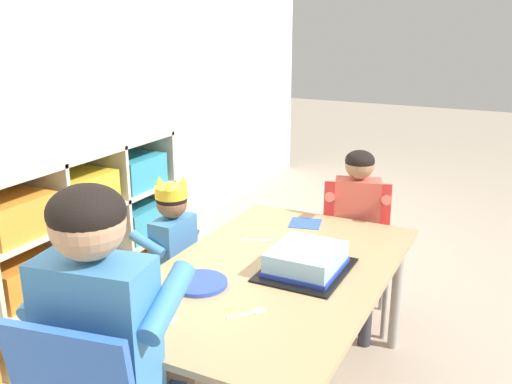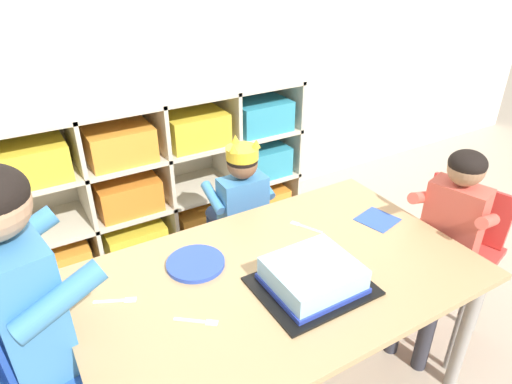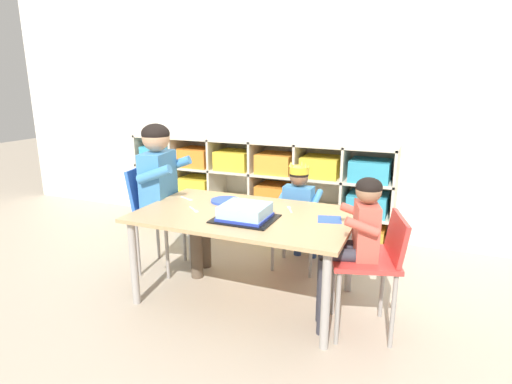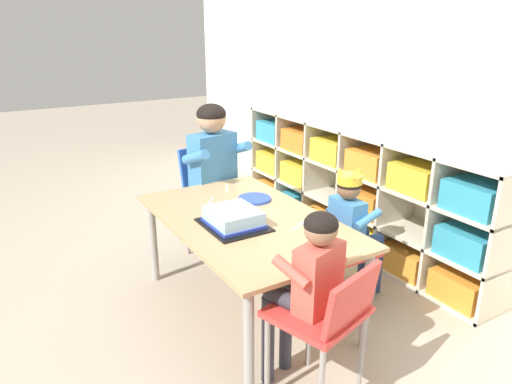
# 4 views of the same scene
# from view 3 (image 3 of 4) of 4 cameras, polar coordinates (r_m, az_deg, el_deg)

# --- Properties ---
(ground) EXTENTS (16.00, 16.00, 0.00)m
(ground) POSITION_cam_3_polar(r_m,az_deg,el_deg) (2.76, -1.47, -14.12)
(ground) COLOR tan
(classroom_back_wall) EXTENTS (6.61, 0.10, 2.67)m
(classroom_back_wall) POSITION_cam_3_polar(r_m,az_deg,el_deg) (3.73, 7.41, 14.72)
(classroom_back_wall) COLOR silver
(classroom_back_wall) RESTS_ON ground
(storage_cubby_shelf) EXTENTS (2.39, 0.37, 0.85)m
(storage_cubby_shelf) POSITION_cam_3_polar(r_m,az_deg,el_deg) (3.75, -0.18, 0.36)
(storage_cubby_shelf) COLOR beige
(storage_cubby_shelf) RESTS_ON ground
(activity_table) EXTENTS (1.30, 0.79, 0.56)m
(activity_table) POSITION_cam_3_polar(r_m,az_deg,el_deg) (2.55, -1.54, -4.17)
(activity_table) COLOR tan
(activity_table) RESTS_ON ground
(classroom_chair_blue) EXTENTS (0.35, 0.33, 0.55)m
(classroom_chair_blue) POSITION_cam_3_polar(r_m,az_deg,el_deg) (2.99, 5.41, -4.75)
(classroom_chair_blue) COLOR red
(classroom_chair_blue) RESTS_ON ground
(child_with_crown) EXTENTS (0.30, 0.31, 0.80)m
(child_with_crown) POSITION_cam_3_polar(r_m,az_deg,el_deg) (3.04, 6.07, -1.39)
(child_with_crown) COLOR #3D7FBC
(child_with_crown) RESTS_ON ground
(classroom_chair_adult_side) EXTENTS (0.36, 0.42, 0.76)m
(classroom_chair_adult_side) POSITION_cam_3_polar(r_m,az_deg,el_deg) (3.07, -13.95, -1.93)
(classroom_chair_adult_side) COLOR blue
(classroom_chair_adult_side) RESTS_ON ground
(adult_helper_seated) EXTENTS (0.46, 0.44, 1.06)m
(adult_helper_seated) POSITION_cam_3_polar(r_m,az_deg,el_deg) (2.98, -12.17, 1.44)
(adult_helper_seated) COLOR #3D7FBC
(adult_helper_seated) RESTS_ON ground
(classroom_chair_guest_side) EXTENTS (0.44, 0.44, 0.67)m
(classroom_chair_guest_side) POSITION_cam_3_polar(r_m,az_deg,el_deg) (2.32, 15.82, -8.74)
(classroom_chair_guest_side) COLOR red
(classroom_chair_guest_side) RESTS_ON ground
(guest_at_table_side) EXTENTS (0.33, 0.33, 0.87)m
(guest_at_table_side) POSITION_cam_3_polar(r_m,az_deg,el_deg) (2.25, 13.50, -5.67)
(guest_at_table_side) COLOR #D15647
(guest_at_table_side) RESTS_ON ground
(birthday_cake_on_tray) EXTENTS (0.35, 0.29, 0.09)m
(birthday_cake_on_tray) POSITION_cam_3_polar(r_m,az_deg,el_deg) (2.41, -1.52, -2.91)
(birthday_cake_on_tray) COLOR black
(birthday_cake_on_tray) RESTS_ON activity_table
(paper_plate_stack) EXTENTS (0.20, 0.20, 0.01)m
(paper_plate_stack) POSITION_cam_3_polar(r_m,az_deg,el_deg) (2.78, -4.21, -1.20)
(paper_plate_stack) COLOR blue
(paper_plate_stack) RESTS_ON activity_table
(paper_napkin_square) EXTENTS (0.16, 0.16, 0.00)m
(paper_napkin_square) POSITION_cam_3_polar(r_m,az_deg,el_deg) (2.45, 10.07, -3.73)
(paper_napkin_square) COLOR #3356B7
(paper_napkin_square) RESTS_ON activity_table
(fork_near_cake_tray) EXTENTS (0.12, 0.07, 0.00)m
(fork_near_cake_tray) POSITION_cam_3_polar(r_m,az_deg,el_deg) (2.88, -9.45, -0.91)
(fork_near_cake_tray) COLOR white
(fork_near_cake_tray) RESTS_ON activity_table
(fork_by_napkin) EXTENTS (0.11, 0.09, 0.00)m
(fork_by_napkin) POSITION_cam_3_polar(r_m,az_deg,el_deg) (2.62, -8.51, -2.43)
(fork_by_napkin) COLOR white
(fork_by_napkin) RESTS_ON activity_table
(fork_near_child_seat) EXTENTS (0.07, 0.13, 0.00)m
(fork_near_child_seat) POSITION_cam_3_polar(r_m,az_deg,el_deg) (2.62, 4.66, -2.34)
(fork_near_child_seat) COLOR white
(fork_near_child_seat) RESTS_ON activity_table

